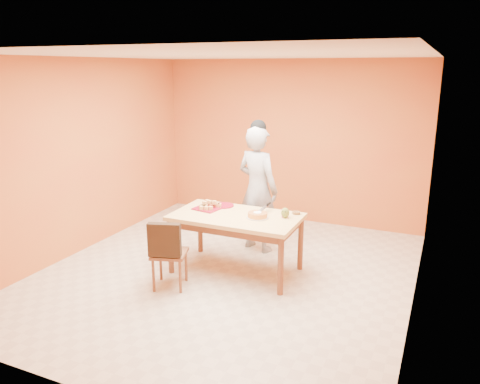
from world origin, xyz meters
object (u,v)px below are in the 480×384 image
at_px(dining_chair, 168,252).
at_px(pastry_platter, 208,208).
at_px(dining_table, 236,222).
at_px(egg_ornament, 285,213).
at_px(checker_tin, 296,213).
at_px(sponge_cake, 257,215).
at_px(person, 258,189).
at_px(magenta_glass, 284,213).
at_px(red_dinner_plate, 223,205).

distance_m(dining_chair, pastry_platter, 0.90).
relative_size(dining_table, egg_ornament, 12.33).
xyz_separation_m(dining_chair, checker_tin, (1.22, 1.10, 0.33)).
xyz_separation_m(dining_chair, sponge_cake, (0.83, 0.75, 0.35)).
bearing_deg(person, dining_table, 109.46).
bearing_deg(checker_tin, person, 146.69).
height_order(dining_table, magenta_glass, magenta_glass).
distance_m(pastry_platter, checker_tin, 1.16).
bearing_deg(sponge_cake, magenta_glass, 29.77).
height_order(dining_chair, checker_tin, dining_chair).
xyz_separation_m(dining_table, person, (-0.04, 0.82, 0.23)).
bearing_deg(dining_table, egg_ornament, 13.35).
height_order(dining_chair, egg_ornament, egg_ornament).
relative_size(red_dinner_plate, checker_tin, 2.68).
bearing_deg(egg_ornament, person, 131.04).
bearing_deg(person, magenta_glass, 150.41).
bearing_deg(checker_tin, dining_table, -152.76).
height_order(dining_table, egg_ornament, egg_ornament).
bearing_deg(person, sponge_cake, 128.61).
relative_size(egg_ornament, magenta_glass, 1.31).
relative_size(dining_table, sponge_cake, 6.59).
height_order(red_dinner_plate, magenta_glass, magenta_glass).
height_order(dining_chair, red_dinner_plate, dining_chair).
bearing_deg(person, egg_ornament, 150.02).
distance_m(dining_table, magenta_glass, 0.62).
bearing_deg(dining_table, dining_chair, -125.88).
xyz_separation_m(pastry_platter, red_dinner_plate, (0.13, 0.19, -0.00)).
relative_size(dining_chair, pastry_platter, 2.73).
xyz_separation_m(dining_table, egg_ornament, (0.60, 0.14, 0.16)).
bearing_deg(dining_chair, magenta_glass, 21.08).
bearing_deg(dining_table, magenta_glass, 16.42).
bearing_deg(pastry_platter, person, 60.84).
bearing_deg(red_dinner_plate, sponge_cake, -25.06).
height_order(sponge_cake, checker_tin, sponge_cake).
height_order(pastry_platter, magenta_glass, magenta_glass).
bearing_deg(pastry_platter, magenta_glass, 4.37).
bearing_deg(red_dinner_plate, person, 62.61).
height_order(magenta_glass, checker_tin, magenta_glass).
height_order(dining_table, pastry_platter, pastry_platter).
xyz_separation_m(magenta_glass, checker_tin, (0.10, 0.18, -0.03)).
bearing_deg(dining_chair, checker_tin, 23.75).
distance_m(pastry_platter, egg_ornament, 1.05).
bearing_deg(dining_chair, dining_table, 35.92).
height_order(red_dinner_plate, sponge_cake, sponge_cake).
bearing_deg(egg_ornament, dining_chair, -144.33).
xyz_separation_m(person, checker_tin, (0.72, -0.47, -0.12)).
bearing_deg(pastry_platter, sponge_cake, -6.89).
bearing_deg(dining_table, checker_tin, 27.24).
relative_size(pastry_platter, checker_tin, 3.06).
bearing_deg(checker_tin, magenta_glass, -118.68).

